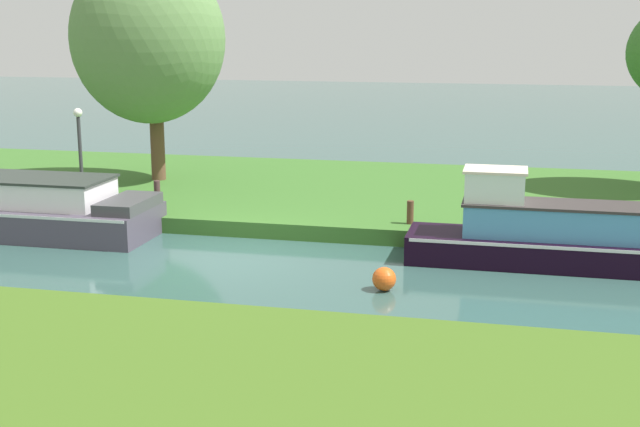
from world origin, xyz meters
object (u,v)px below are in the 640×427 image
Objects in this scene: slate_narrowboat at (35,209)px; lamp_post at (80,142)px; channel_buoy at (384,279)px; willow_tree_left at (147,39)px; mooring_post_near at (157,196)px; mooring_post_far at (410,212)px; black_barge at (635,242)px.

slate_narrowboat is 2.38× the size of lamp_post.
lamp_post reaches higher than channel_buoy.
willow_tree_left reaches higher than slate_narrowboat.
slate_narrowboat is at bearing -149.06° from mooring_post_near.
lamp_post is 9.28m from mooring_post_far.
willow_tree_left is 4.17m from lamp_post.
channel_buoy is (0.01, -4.17, -0.45)m from mooring_post_far.
black_barge is 11.69m from mooring_post_near.
black_barge is 22.07× the size of channel_buoy.
lamp_post reaches higher than mooring_post_near.
willow_tree_left is 12.07× the size of mooring_post_far.
channel_buoy is at bearing -32.24° from mooring_post_near.
willow_tree_left is at bearing 76.97° from lamp_post.
mooring_post_far is at bearing 0.00° from mooring_post_near.
mooring_post_far is (-4.99, 1.56, 0.06)m from black_barge.
lamp_post is at bearing 151.67° from channel_buoy.
mooring_post_near is 6.60m from mooring_post_far.
mooring_post_far is at bearing 9.63° from slate_narrowboat.
mooring_post_near is at bearing 172.33° from black_barge.
mooring_post_far is (8.43, -3.87, -4.04)m from willow_tree_left.
mooring_post_near is 1.39× the size of mooring_post_far.
lamp_post is 2.94m from mooring_post_near.
slate_narrowboat is 9.33m from mooring_post_far.
mooring_post_near reaches higher than channel_buoy.
willow_tree_left is 12.49m from channel_buoy.
lamp_post is 4.46× the size of mooring_post_far.
lamp_post is at bearing 170.64° from black_barge.
willow_tree_left is (-13.42, 5.43, 4.11)m from black_barge.
lamp_post is at bearing -103.03° from willow_tree_left.
lamp_post is at bearing 88.73° from slate_narrowboat.
lamp_post reaches higher than black_barge.
willow_tree_left is 14.46× the size of channel_buoy.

